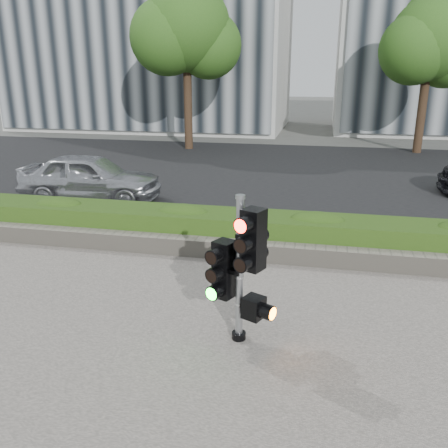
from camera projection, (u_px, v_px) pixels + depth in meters
The scene contains 10 objects.
ground at pixel (212, 305), 7.29m from camera, with size 120.00×120.00×0.00m, color #51514C.
sidewalk at pixel (157, 414), 4.96m from camera, with size 16.00×11.00×0.03m, color #9E9389.
road at pixel (277, 173), 16.59m from camera, with size 60.00×13.00×0.02m, color black.
curb at pixel (245, 235), 10.20m from camera, with size 60.00×0.25×0.12m, color gray.
stone_wall at pixel (235, 249), 8.99m from camera, with size 12.00×0.32×0.34m, color gray.
hedge at pixel (241, 230), 9.54m from camera, with size 12.00×1.00×0.68m, color #527B26.
tree_left at pixel (186, 30), 20.15m from camera, with size 4.61×4.03×7.34m.
tree_right at pixel (430, 43), 19.29m from camera, with size 4.10×3.58×6.53m.
traffic_signal at pixel (243, 263), 6.00m from camera, with size 0.73×0.63×1.98m.
car_silver at pixel (90, 177), 12.84m from camera, with size 1.53×3.80×1.29m, color #ACADB3.
Camera 1 is at (1.53, -6.36, 3.45)m, focal length 38.00 mm.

